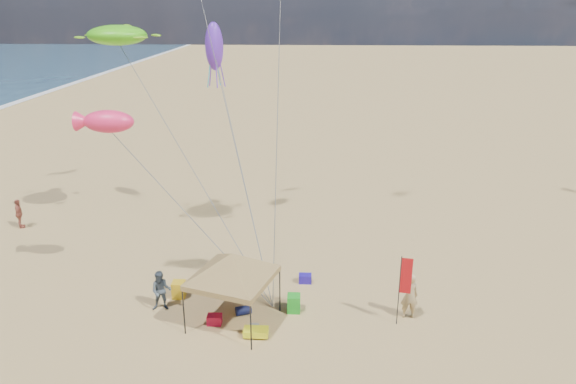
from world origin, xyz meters
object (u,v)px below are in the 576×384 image
feather_flag (404,280)px  chair_green (294,303)px  cooler_blue (305,278)px  person_near_b (161,291)px  person_near_c (247,276)px  chair_yellow (179,290)px  beach_cart (256,332)px  canopy_tent (232,256)px  person_near_a (409,296)px  cooler_red (214,320)px  person_far_a (19,214)px

feather_flag → chair_green: 4.40m
cooler_blue → person_near_b: 6.11m
person_near_c → cooler_blue: bearing=-157.3°
chair_yellow → person_near_c: (2.78, 0.49, 0.44)m
person_near_b → beach_cart: bearing=-30.7°
canopy_tent → cooler_blue: size_ratio=9.46×
canopy_tent → person_near_a: 6.91m
canopy_tent → person_near_b: bearing=166.0°
chair_green → person_near_a: (4.40, -0.22, 0.58)m
canopy_tent → cooler_red: canopy_tent is taller
feather_flag → chair_green: (-4.05, 0.74, -1.55)m
feather_flag → chair_green: feather_flag is taller
cooler_blue → beach_cart: cooler_blue is taller
chair_green → chair_yellow: (-4.75, 0.84, 0.00)m
cooler_red → cooler_blue: 4.71m
person_far_a → beach_cart: bearing=-148.9°
person_near_c → chair_green: bearing=147.0°
cooler_blue → cooler_red: bearing=-135.7°
canopy_tent → chair_green: bearing=20.2°
person_far_a → cooler_blue: bearing=-133.6°
person_near_a → beach_cart: bearing=12.0°
feather_flag → beach_cart: feather_flag is taller
beach_cart → person_near_a: 5.95m
chair_green → canopy_tent: bearing=-159.8°
chair_green → person_near_c: person_near_c is taller
person_near_a → feather_flag: bearing=53.4°
cooler_red → person_near_c: 2.61m
person_near_c → beach_cart: bearing=103.3°
feather_flag → person_near_a: (0.35, 0.52, -0.97)m
canopy_tent → chair_yellow: 3.86m
chair_yellow → person_near_b: size_ratio=0.42×
person_near_a → person_far_a: (-19.35, 7.73, -0.13)m
chair_green → person_far_a: person_far_a is taller
person_far_a → cooler_red: bearing=-150.2°
beach_cart → cooler_red: bearing=156.0°
canopy_tent → person_near_a: size_ratio=2.74×
cooler_red → chair_green: chair_green is taller
beach_cart → person_near_c: (-0.66, 3.08, 0.59)m
canopy_tent → person_near_c: 2.94m
cooler_red → person_near_b: 2.49m
feather_flag → cooler_blue: bearing=140.3°
cooler_blue → person_near_a: (3.98, -2.49, 0.74)m
feather_flag → person_far_a: size_ratio=1.76×
chair_yellow → beach_cart: chair_yellow is taller
chair_green → beach_cart: chair_green is taller
canopy_tent → chair_yellow: (-2.52, 1.66, -2.41)m
canopy_tent → beach_cart: bearing=-44.9°
chair_green → chair_yellow: same height
canopy_tent → person_near_c: bearing=83.1°
feather_flag → cooler_red: (-7.00, -0.27, -1.71)m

